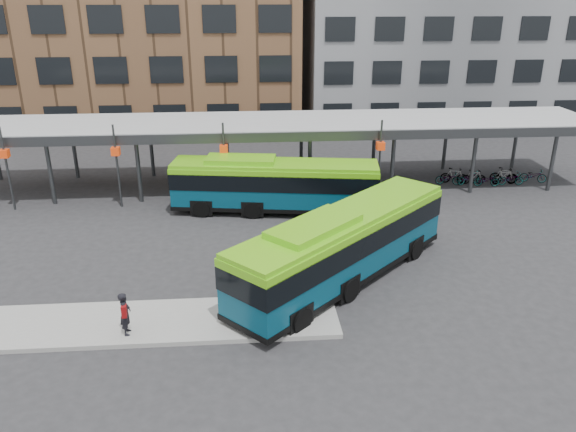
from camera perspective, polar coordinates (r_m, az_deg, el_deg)
The scene contains 8 objects.
ground at distance 24.30m, azimuth 0.29°, elevation -6.57°, with size 120.00×120.00×0.00m, color #28282B.
boarding_island at distance 21.91m, azimuth -13.76°, elevation -10.44°, with size 14.00×3.00×0.18m, color gray.
canopy at distance 35.06m, azimuth -1.57°, elevation 9.21°, with size 40.00×6.53×4.80m.
building_grey at distance 56.22m, azimuth 14.83°, elevation 19.57°, with size 24.00×14.00×20.00m, color slate.
bus_front at distance 23.62m, azimuth 5.62°, elevation -2.89°, with size 10.43×10.15×3.31m.
bus_rear at distance 31.23m, azimuth -1.43°, elevation 3.28°, with size 11.58×4.08×3.13m.
pedestrian at distance 20.89m, azimuth -16.20°, elevation -9.48°, with size 0.43×0.65×1.63m.
bike_rack at distance 38.41m, azimuth 19.61°, elevation 3.74°, with size 7.39×1.59×1.04m.
Camera 1 is at (-1.80, -21.30, 11.56)m, focal length 35.00 mm.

